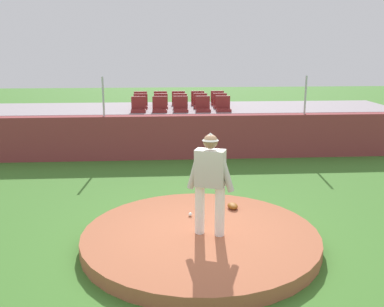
# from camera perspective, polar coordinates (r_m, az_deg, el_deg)

# --- Properties ---
(ground_plane) EXTENTS (60.00, 60.00, 0.00)m
(ground_plane) POSITION_cam_1_polar(r_m,az_deg,el_deg) (8.01, 1.09, -11.69)
(ground_plane) COLOR #3C7128
(pitchers_mound) EXTENTS (4.19, 4.19, 0.24)m
(pitchers_mound) POSITION_cam_1_polar(r_m,az_deg,el_deg) (7.96, 1.10, -10.92)
(pitchers_mound) COLOR #A85C3D
(pitchers_mound) RESTS_ON ground_plane
(pitcher) EXTENTS (0.82, 0.42, 1.81)m
(pitcher) POSITION_cam_1_polar(r_m,az_deg,el_deg) (7.48, 2.35, -3.00)
(pitcher) COLOR white
(pitcher) RESTS_ON pitchers_mound
(baseball) EXTENTS (0.07, 0.07, 0.07)m
(baseball) POSITION_cam_1_polar(r_m,az_deg,el_deg) (8.58, -0.23, -7.88)
(baseball) COLOR white
(baseball) RESTS_ON pitchers_mound
(fielding_glove) EXTENTS (0.24, 0.33, 0.11)m
(fielding_glove) POSITION_cam_1_polar(r_m,az_deg,el_deg) (9.00, 5.28, -6.77)
(fielding_glove) COLOR brown
(fielding_glove) RESTS_ON pitchers_mound
(brick_barrier) EXTENTS (15.05, 0.40, 1.36)m
(brick_barrier) POSITION_cam_1_polar(r_m,az_deg,el_deg) (13.69, -1.16, 2.17)
(brick_barrier) COLOR brown
(brick_barrier) RESTS_ON ground_plane
(fence_post_left) EXTENTS (0.06, 0.06, 1.19)m
(fence_post_left) POSITION_cam_1_polar(r_m,az_deg,el_deg) (13.59, -11.42, 7.25)
(fence_post_left) COLOR silver
(fence_post_left) RESTS_ON brick_barrier
(fence_post_right) EXTENTS (0.06, 0.06, 1.19)m
(fence_post_right) POSITION_cam_1_polar(r_m,az_deg,el_deg) (14.19, 14.48, 7.36)
(fence_post_right) COLOR silver
(fence_post_right) RESTS_ON brick_barrier
(bleacher_platform) EXTENTS (15.00, 3.06, 1.31)m
(bleacher_platform) POSITION_cam_1_polar(r_m,az_deg,el_deg) (15.78, -1.55, 3.64)
(bleacher_platform) COLOR gray
(bleacher_platform) RESTS_ON ground_plane
(stadium_chair_0) EXTENTS (0.48, 0.44, 0.50)m
(stadium_chair_0) POSITION_cam_1_polar(r_m,az_deg,el_deg) (14.68, -6.92, 5.97)
(stadium_chair_0) COLOR maroon
(stadium_chair_0) RESTS_ON bleacher_platform
(stadium_chair_1) EXTENTS (0.48, 0.44, 0.50)m
(stadium_chair_1) POSITION_cam_1_polar(r_m,az_deg,el_deg) (14.64, -4.20, 6.01)
(stadium_chair_1) COLOR maroon
(stadium_chair_1) RESTS_ON bleacher_platform
(stadium_chair_2) EXTENTS (0.48, 0.44, 0.50)m
(stadium_chair_2) POSITION_cam_1_polar(r_m,az_deg,el_deg) (14.67, -1.47, 6.06)
(stadium_chair_2) COLOR maroon
(stadium_chair_2) RESTS_ON bleacher_platform
(stadium_chair_3) EXTENTS (0.48, 0.44, 0.50)m
(stadium_chair_3) POSITION_cam_1_polar(r_m,az_deg,el_deg) (14.71, 1.42, 6.08)
(stadium_chair_3) COLOR maroon
(stadium_chair_3) RESTS_ON bleacher_platform
(stadium_chair_4) EXTENTS (0.48, 0.44, 0.50)m
(stadium_chair_4) POSITION_cam_1_polar(r_m,az_deg,el_deg) (14.78, 4.06, 6.09)
(stadium_chair_4) COLOR maroon
(stadium_chair_4) RESTS_ON bleacher_platform
(stadium_chair_5) EXTENTS (0.48, 0.44, 0.50)m
(stadium_chair_5) POSITION_cam_1_polar(r_m,az_deg,el_deg) (15.46, -6.66, 6.37)
(stadium_chair_5) COLOR maroon
(stadium_chair_5) RESTS_ON bleacher_platform
(stadium_chair_6) EXTENTS (0.48, 0.44, 0.50)m
(stadium_chair_6) POSITION_cam_1_polar(r_m,az_deg,el_deg) (15.46, -4.05, 6.43)
(stadium_chair_6) COLOR maroon
(stadium_chair_6) RESTS_ON bleacher_platform
(stadium_chair_7) EXTENTS (0.48, 0.44, 0.50)m
(stadium_chair_7) POSITION_cam_1_polar(r_m,az_deg,el_deg) (15.44, -1.54, 6.45)
(stadium_chair_7) COLOR maroon
(stadium_chair_7) RESTS_ON bleacher_platform
(stadium_chair_8) EXTENTS (0.48, 0.44, 0.50)m
(stadium_chair_8) POSITION_cam_1_polar(r_m,az_deg,el_deg) (15.54, 1.10, 6.50)
(stadium_chair_8) COLOR maroon
(stadium_chair_8) RESTS_ON bleacher_platform
(stadium_chair_9) EXTENTS (0.48, 0.44, 0.50)m
(stadium_chair_9) POSITION_cam_1_polar(r_m,az_deg,el_deg) (15.60, 3.68, 6.50)
(stadium_chair_9) COLOR maroon
(stadium_chair_9) RESTS_ON bleacher_platform
(stadium_chair_10) EXTENTS (0.48, 0.44, 0.50)m
(stadium_chair_10) POSITION_cam_1_polar(r_m,az_deg,el_deg) (16.26, -6.67, 6.74)
(stadium_chair_10) COLOR maroon
(stadium_chair_10) RESTS_ON bleacher_platform
(stadium_chair_11) EXTENTS (0.48, 0.44, 0.50)m
(stadium_chair_11) POSITION_cam_1_polar(r_m,az_deg,el_deg) (16.28, -4.09, 6.80)
(stadium_chair_11) COLOR maroon
(stadium_chair_11) RESTS_ON bleacher_platform
(stadium_chair_12) EXTENTS (0.48, 0.44, 0.50)m
(stadium_chair_12) POSITION_cam_1_polar(r_m,az_deg,el_deg) (16.28, -1.75, 6.83)
(stadium_chair_12) COLOR maroon
(stadium_chair_12) RESTS_ON bleacher_platform
(stadium_chair_13) EXTENTS (0.48, 0.44, 0.50)m
(stadium_chair_13) POSITION_cam_1_polar(r_m,az_deg,el_deg) (16.33, 0.76, 6.86)
(stadium_chair_13) COLOR maroon
(stadium_chair_13) RESTS_ON bleacher_platform
(stadium_chair_14) EXTENTS (0.48, 0.44, 0.50)m
(stadium_chair_14) POSITION_cam_1_polar(r_m,az_deg,el_deg) (16.42, 3.32, 6.88)
(stadium_chair_14) COLOR maroon
(stadium_chair_14) RESTS_ON bleacher_platform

